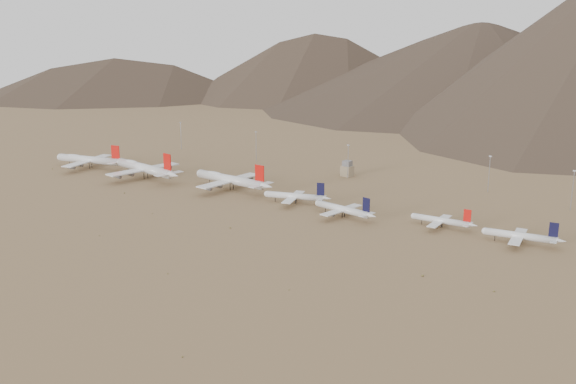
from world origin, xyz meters
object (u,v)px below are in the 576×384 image
Objects in this scene: narrowbody_a at (296,196)px; narrowbody_b at (344,209)px; widebody_west at (89,160)px; widebody_centre at (145,168)px; control_tower at (347,169)px; widebody_east at (231,179)px.

narrowbody_b reaches higher than narrowbody_a.
widebody_centre is at bearing -12.92° from widebody_west.
widebody_west reaches higher than control_tower.
widebody_west is 139.76m from widebody_east.
widebody_centre is at bearing -168.09° from widebody_east.
control_tower is (-13.55, 87.63, 0.44)m from narrowbody_a.
narrowbody_a is 0.96× the size of narrowbody_b.
widebody_west is at bearing 165.10° from narrowbody_a.
narrowbody_a is at bearing -81.21° from control_tower.
widebody_centre reaches higher than control_tower.
widebody_east is 100.33m from narrowbody_b.
narrowbody_b reaches higher than control_tower.
widebody_east is 95.56m from control_tower.
narrowbody_a is (133.70, 8.17, -3.03)m from widebody_centre.
widebody_west is at bearing -170.73° from widebody_centre.
widebody_east reaches higher than narrowbody_a.
widebody_centre is at bearing -141.44° from control_tower.
widebody_centre reaches higher than narrowbody_b.
widebody_west is 1.46× the size of narrowbody_b.
widebody_east is at bearing 159.09° from narrowbody_a.
widebody_east is 5.97× the size of control_tower.
narrowbody_a is 41.97m from narrowbody_b.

